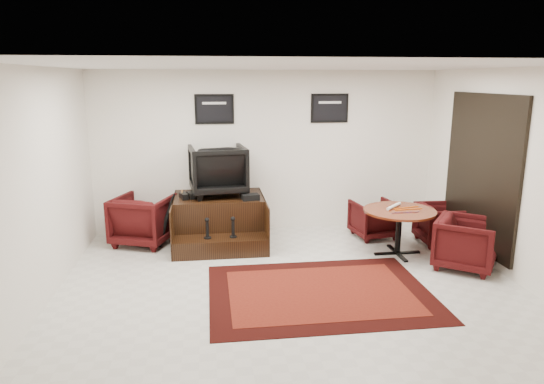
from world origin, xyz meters
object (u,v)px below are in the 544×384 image
at_px(armchair_side, 143,217).
at_px(table_chair_window, 442,222).
at_px(meeting_table, 399,215).
at_px(shine_podium, 219,221).
at_px(shine_chair, 218,168).
at_px(table_chair_corner, 466,241).
at_px(table_chair_back, 374,217).

bearing_deg(armchair_side, table_chair_window, -167.34).
height_order(armchair_side, meeting_table, armchair_side).
xyz_separation_m(shine_podium, armchair_side, (-1.23, 0.04, 0.09)).
bearing_deg(shine_podium, shine_chair, 90.00).
distance_m(shine_podium, table_chair_window, 3.66).
bearing_deg(shine_podium, table_chair_corner, -25.59).
relative_size(shine_podium, table_chair_window, 2.09).
xyz_separation_m(shine_chair, table_chair_corner, (3.46, -1.81, -0.82)).
relative_size(armchair_side, meeting_table, 0.82).
bearing_deg(armchair_side, shine_chair, -154.69).
bearing_deg(meeting_table, table_chair_window, 23.47).
height_order(meeting_table, table_chair_back, meeting_table).
height_order(shine_chair, table_chair_back, shine_chair).
relative_size(shine_chair, table_chair_back, 1.32).
bearing_deg(table_chair_window, shine_chair, 80.20).
distance_m(shine_chair, table_chair_window, 3.79).
relative_size(table_chair_back, table_chair_window, 0.96).
xyz_separation_m(shine_podium, meeting_table, (2.71, -0.99, 0.27)).
xyz_separation_m(shine_podium, table_chair_back, (2.62, -0.13, -0.00)).
bearing_deg(table_chair_corner, shine_chair, 99.43).
bearing_deg(meeting_table, armchair_side, 165.36).
height_order(shine_podium, table_chair_corner, table_chair_corner).
relative_size(shine_podium, table_chair_corner, 1.88).
distance_m(shine_podium, table_chair_back, 2.63).
relative_size(shine_chair, meeting_table, 0.85).
xyz_separation_m(shine_chair, table_chair_window, (3.61, -0.75, -0.86)).
bearing_deg(shine_chair, table_chair_window, 161.81).
height_order(armchair_side, table_chair_back, armchair_side).
height_order(shine_chair, meeting_table, shine_chair).
relative_size(meeting_table, table_chair_corner, 1.34).
height_order(shine_chair, table_chair_window, shine_chair).
distance_m(armchair_side, meeting_table, 4.08).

